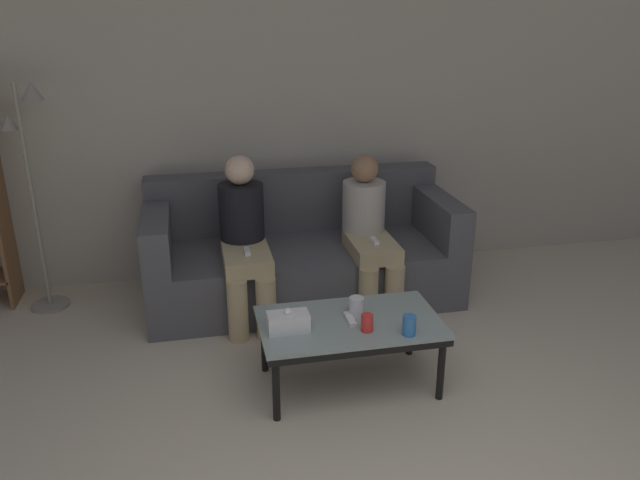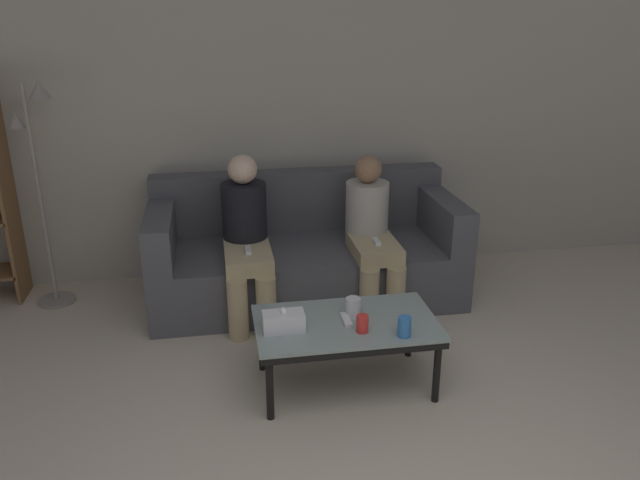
# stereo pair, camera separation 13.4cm
# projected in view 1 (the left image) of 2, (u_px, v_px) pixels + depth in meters

# --- Properties ---
(wall_back) EXTENTS (12.00, 0.06, 2.60)m
(wall_back) POSITION_uv_depth(u_px,v_px,m) (287.00, 106.00, 4.69)
(wall_back) COLOR #B7B2A3
(wall_back) RESTS_ON ground_plane
(couch) EXTENTS (2.18, 0.94, 0.86)m
(couch) POSITION_uv_depth(u_px,v_px,m) (301.00, 254.00, 4.55)
(couch) COLOR #515156
(couch) RESTS_ON ground_plane
(coffee_table) EXTENTS (0.99, 0.58, 0.40)m
(coffee_table) POSITION_uv_depth(u_px,v_px,m) (350.00, 327.00, 3.41)
(coffee_table) COLOR #8C9E99
(coffee_table) RESTS_ON ground_plane
(cup_near_left) EXTENTS (0.07, 0.07, 0.11)m
(cup_near_left) POSITION_uv_depth(u_px,v_px,m) (409.00, 325.00, 3.23)
(cup_near_left) COLOR #3372BF
(cup_near_left) RESTS_ON coffee_table
(cup_near_right) EXTENTS (0.08, 0.08, 0.11)m
(cup_near_right) POSITION_uv_depth(u_px,v_px,m) (356.00, 306.00, 3.44)
(cup_near_right) COLOR silver
(cup_near_right) RESTS_ON coffee_table
(cup_far_center) EXTENTS (0.07, 0.07, 0.09)m
(cup_far_center) POSITION_uv_depth(u_px,v_px,m) (367.00, 323.00, 3.27)
(cup_far_center) COLOR red
(cup_far_center) RESTS_ON coffee_table
(tissue_box) EXTENTS (0.22, 0.12, 0.13)m
(tissue_box) POSITION_uv_depth(u_px,v_px,m) (288.00, 322.00, 3.27)
(tissue_box) COLOR white
(tissue_box) RESTS_ON coffee_table
(game_remote) EXTENTS (0.04, 0.15, 0.02)m
(game_remote) POSITION_uv_depth(u_px,v_px,m) (350.00, 319.00, 3.39)
(game_remote) COLOR white
(game_remote) RESTS_ON coffee_table
(standing_lamp) EXTENTS (0.31, 0.26, 1.57)m
(standing_lamp) POSITION_uv_depth(u_px,v_px,m) (32.00, 175.00, 4.12)
(standing_lamp) COLOR gray
(standing_lamp) RESTS_ON ground_plane
(seated_person_left_end) EXTENTS (0.31, 0.70, 1.09)m
(seated_person_left_end) POSITION_uv_depth(u_px,v_px,m) (244.00, 236.00, 4.15)
(seated_person_left_end) COLOR tan
(seated_person_left_end) RESTS_ON ground_plane
(seated_person_mid_left) EXTENTS (0.31, 0.68, 1.05)m
(seated_person_mid_left) POSITION_uv_depth(u_px,v_px,m) (368.00, 230.00, 4.32)
(seated_person_mid_left) COLOR tan
(seated_person_mid_left) RESTS_ON ground_plane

